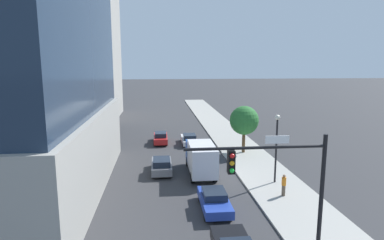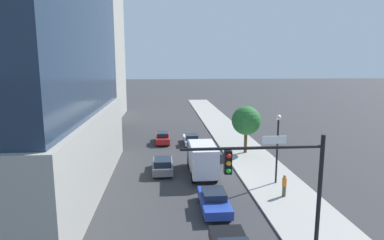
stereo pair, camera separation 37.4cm
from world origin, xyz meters
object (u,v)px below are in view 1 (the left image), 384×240
traffic_light_pole (282,180)px  street_lamp (277,139)px  construction_building (80,12)px  car_gray (162,165)px  box_truck (201,157)px  car_red (161,138)px  car_white (189,139)px  car_blue (214,200)px  pedestrian_orange_shirt (284,185)px  street_tree (244,121)px

traffic_light_pole → street_lamp: size_ratio=1.18×
construction_building → car_gray: size_ratio=10.42×
construction_building → traffic_light_pole: size_ratio=6.55×
box_truck → traffic_light_pole: bearing=-83.3°
car_red → car_white: (3.61, -1.06, -0.04)m
traffic_light_pole → car_blue: size_ratio=1.49×
street_lamp → car_blue: (-6.04, -4.48, -3.28)m
street_lamp → pedestrian_orange_shirt: bearing=-97.1°
car_blue → pedestrian_orange_shirt: pedestrian_orange_shirt is taller
car_gray → pedestrian_orange_shirt: bearing=-36.1°
car_blue → construction_building: bearing=112.7°
car_blue → pedestrian_orange_shirt: (5.68, 1.56, 0.31)m
street_tree → pedestrian_orange_shirt: (-0.13, -12.57, -2.82)m
car_red → pedestrian_orange_shirt: pedestrian_orange_shirt is taller
box_truck → street_tree: bearing=49.1°
car_gray → street_lamp: bearing=-21.8°
car_red → car_gray: car_red is taller
construction_building → traffic_light_pole: construction_building is taller
traffic_light_pole → pedestrian_orange_shirt: (3.89, 9.30, -3.95)m
car_red → car_blue: car_red is taller
street_lamp → car_red: (-9.65, 15.58, -3.27)m
street_tree → car_blue: (-5.80, -14.14, -3.13)m
street_tree → car_gray: bearing=-148.4°
traffic_light_pole → street_lamp: bearing=70.8°
street_lamp → box_truck: 7.11m
car_gray → box_truck: 3.85m
construction_building → car_red: size_ratio=9.78×
construction_building → box_truck: size_ratio=6.65×
construction_building → street_lamp: construction_building is taller
construction_building → box_truck: (17.76, -34.98, -17.71)m
car_blue → box_truck: bearing=90.0°
street_lamp → street_tree: 9.67m
street_tree → car_blue: size_ratio=1.15×
traffic_light_pole → car_white: traffic_light_pole is taller
construction_building → box_truck: bearing=-63.1°
car_red → car_white: bearing=-16.3°
car_gray → car_blue: car_gray is taller
car_red → traffic_light_pole: bearing=-79.0°
construction_building → car_red: bearing=-57.7°
car_red → box_truck: 13.15m
pedestrian_orange_shirt → traffic_light_pole: bearing=-112.7°
car_gray → box_truck: size_ratio=0.64×
construction_building → car_white: (17.76, -23.44, -18.75)m
street_tree → street_lamp: bearing=-88.6°
car_white → car_gray: (-3.61, -10.65, 0.06)m
car_gray → street_tree: bearing=31.6°
construction_building → car_blue: (17.76, -42.43, -18.71)m
street_tree → car_red: (-9.42, 5.91, -3.11)m
street_lamp → car_blue: size_ratio=1.26×
car_white → car_blue: bearing=-90.0°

